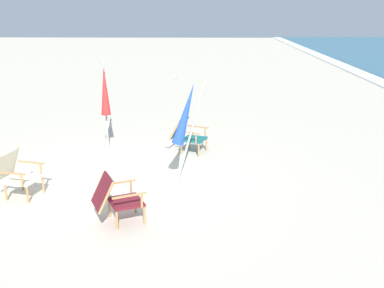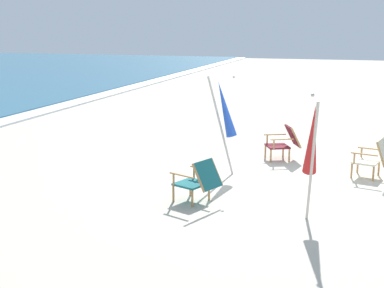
% 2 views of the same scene
% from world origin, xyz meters
% --- Properties ---
extents(ground_plane, '(80.00, 80.00, 0.00)m').
position_xyz_m(ground_plane, '(0.00, 0.00, 0.00)').
color(ground_plane, beige).
extents(beach_chair_back_left, '(0.81, 0.91, 0.78)m').
position_xyz_m(beach_chair_back_left, '(-1.69, 1.31, 0.42)').
color(beach_chair_back_left, '#196066').
rests_on(beach_chair_back_left, ground).
extents(beach_chair_front_right, '(0.72, 0.80, 0.82)m').
position_xyz_m(beach_chair_front_right, '(0.88, -1.63, 0.43)').
color(beach_chair_front_right, beige).
rests_on(beach_chair_front_right, ground).
extents(beach_chair_far_center, '(0.83, 0.91, 0.79)m').
position_xyz_m(beach_chair_far_center, '(1.88, 0.31, 0.42)').
color(beach_chair_far_center, maroon).
rests_on(beach_chair_far_center, ground).
extents(umbrella_furled_blue, '(0.22, 0.64, 2.06)m').
position_xyz_m(umbrella_furled_blue, '(0.30, 1.35, 1.35)').
color(umbrella_furled_blue, '#B7B2A8').
rests_on(umbrella_furled_blue, ground).
extents(umbrella_furled_red, '(0.74, 0.33, 2.04)m').
position_xyz_m(umbrella_furled_red, '(-2.13, -0.62, 1.33)').
color(umbrella_furled_red, '#B7B2A8').
rests_on(umbrella_furled_red, ground).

